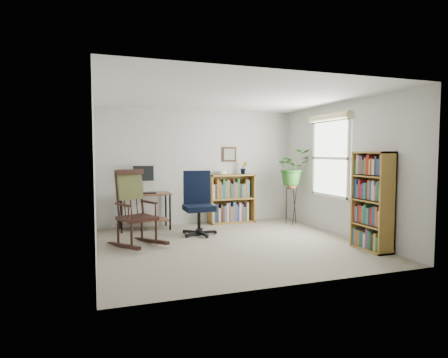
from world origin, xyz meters
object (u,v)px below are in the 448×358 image
object	(u,v)px
desk	(145,211)
tall_bookshelf	(372,201)
rocking_chair	(137,207)
low_bookshelf	(232,199)
office_chair	(199,203)

from	to	relation	value
desk	tall_bookshelf	size ratio (longest dim) A/B	0.65
desk	tall_bookshelf	xyz separation A→B (m)	(3.12, -2.72, 0.40)
rocking_chair	tall_bookshelf	distance (m)	3.68
rocking_chair	low_bookshelf	xyz separation A→B (m)	(2.13, 1.42, -0.10)
office_chair	tall_bookshelf	xyz separation A→B (m)	(2.25, -1.88, 0.17)
low_bookshelf	tall_bookshelf	world-z (taller)	tall_bookshelf
rocking_chair	tall_bookshelf	size ratio (longest dim) A/B	0.82
desk	office_chair	world-z (taller)	office_chair
office_chair	rocking_chair	xyz separation A→B (m)	(-1.15, -0.46, 0.03)
desk	office_chair	bearing A→B (deg)	-43.84
low_bookshelf	rocking_chair	bearing A→B (deg)	-146.37
office_chair	desk	bearing A→B (deg)	142.13
rocking_chair	low_bookshelf	size ratio (longest dim) A/B	1.20
desk	low_bookshelf	distance (m)	1.87
office_chair	tall_bookshelf	world-z (taller)	tall_bookshelf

